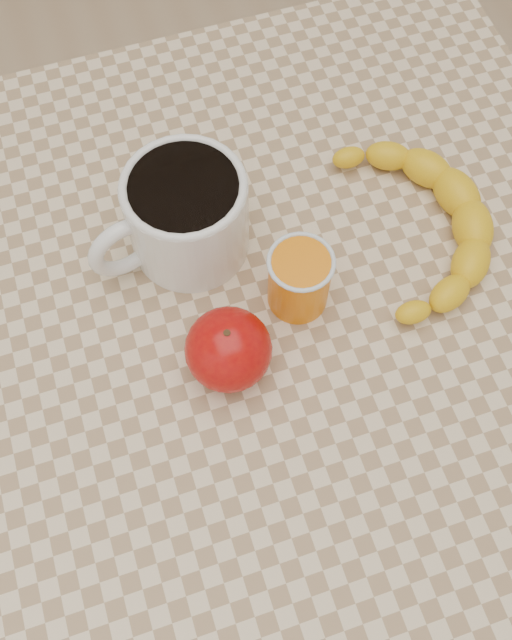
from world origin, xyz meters
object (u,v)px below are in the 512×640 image
object	(u,v)px
table	(256,362)
orange_juice_glass	(299,279)
banana	(418,225)
apple	(228,350)
coffee_mug	(184,214)

from	to	relation	value
table	orange_juice_glass	xyz separation A→B (m)	(0.05, 0.02, 0.12)
banana	table	bearing A→B (deg)	-152.70
table	orange_juice_glass	world-z (taller)	orange_juice_glass
banana	apple	bearing A→B (deg)	-148.41
orange_juice_glass	apple	world-z (taller)	same
table	orange_juice_glass	bearing A→B (deg)	21.44
coffee_mug	banana	world-z (taller)	coffee_mug
coffee_mug	orange_juice_glass	world-z (taller)	coffee_mug
table	banana	distance (m)	0.22
table	apple	distance (m)	0.13
coffee_mug	banana	distance (m)	0.24
apple	banana	distance (m)	0.24
orange_juice_glass	banana	world-z (taller)	orange_juice_glass
coffee_mug	apple	distance (m)	0.14
apple	orange_juice_glass	bearing A→B (deg)	29.06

